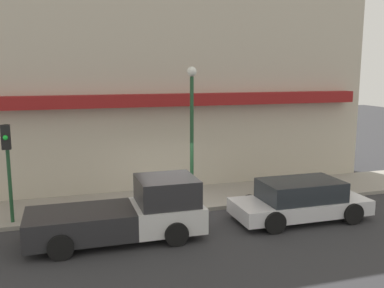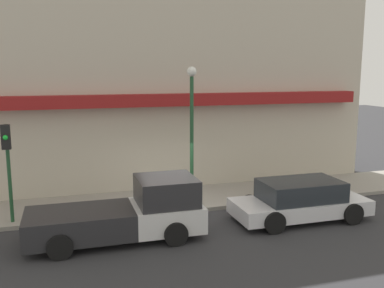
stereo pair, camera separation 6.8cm
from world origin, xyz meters
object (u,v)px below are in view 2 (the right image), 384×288
(parked_car, at_px, (300,200))
(street_lamp, at_px, (192,119))
(pickup_truck, at_px, (128,213))
(fire_hydrant, at_px, (269,188))
(traffic_light, at_px, (7,155))

(parked_car, xyz_separation_m, street_lamp, (-3.23, 2.37, 2.70))
(parked_car, bearing_deg, pickup_truck, 178.16)
(fire_hydrant, bearing_deg, street_lamp, -178.92)
(fire_hydrant, bearing_deg, traffic_light, -178.19)
(fire_hydrant, relative_size, street_lamp, 0.12)
(fire_hydrant, bearing_deg, parked_car, -91.25)
(parked_car, distance_m, street_lamp, 4.83)
(parked_car, distance_m, traffic_light, 9.95)
(traffic_light, bearing_deg, parked_car, -12.56)
(street_lamp, height_order, traffic_light, street_lamp)
(pickup_truck, distance_m, street_lamp, 4.46)
(pickup_truck, bearing_deg, fire_hydrant, 20.65)
(fire_hydrant, height_order, street_lamp, street_lamp)
(parked_car, xyz_separation_m, traffic_light, (-9.56, 2.13, 1.74))
(street_lamp, bearing_deg, traffic_light, -177.80)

